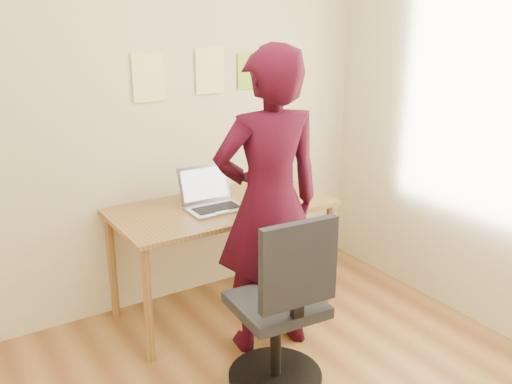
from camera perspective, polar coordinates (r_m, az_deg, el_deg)
room at (r=2.13m, az=3.89°, el=1.54°), size 3.58×3.58×2.78m
desk at (r=3.68m, az=-3.40°, el=-2.59°), size 1.40×0.70×0.74m
laptop at (r=3.60m, az=-4.48°, el=-0.77°), size 0.35×0.31×0.25m
paper_sheet at (r=3.76m, az=2.61°, el=-0.69°), size 0.33×0.36×0.00m
phone at (r=3.61m, az=0.81°, el=-1.40°), size 0.13×0.14×0.01m
wall_note_left at (r=3.66m, az=-10.70°, el=11.19°), size 0.21×0.00×0.30m
wall_note_mid at (r=3.84m, az=-4.61°, el=12.02°), size 0.21×0.00×0.30m
wall_note_right at (r=3.99m, az=-0.68°, el=12.00°), size 0.18×0.00×0.24m
office_chair at (r=3.03m, az=2.64°, el=-12.24°), size 0.52×0.52×0.99m
person at (r=3.21m, az=1.29°, el=-1.22°), size 0.71×0.53×1.78m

